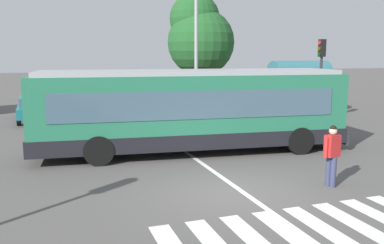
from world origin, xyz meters
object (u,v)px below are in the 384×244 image
at_px(traffic_light_far_corner, 321,67).
at_px(pedestrian_crossing_street, 332,152).
at_px(parked_car_teal, 36,107).
at_px(twin_arm_street_lamp, 196,10).
at_px(parked_car_silver, 131,103).
at_px(parked_car_white, 252,99).
at_px(city_transit_bus, 191,110).
at_px(parked_car_red, 216,100).
at_px(parked_car_champagne, 83,104).
at_px(background_tree_right, 199,35).
at_px(parked_car_black, 175,101).
at_px(bus_stop_shelter, 299,75).

bearing_deg(traffic_light_far_corner, pedestrian_crossing_street, -124.06).
distance_m(parked_car_teal, twin_arm_street_lamp, 10.31).
distance_m(parked_car_silver, parked_car_white, 8.04).
distance_m(city_transit_bus, parked_car_red, 11.15).
xyz_separation_m(pedestrian_crossing_street, parked_car_teal, (-8.01, 14.96, -0.20)).
xyz_separation_m(parked_car_champagne, parked_car_silver, (2.70, -0.36, 0.00)).
bearing_deg(traffic_light_far_corner, city_transit_bus, -153.99).
relative_size(parked_car_silver, parked_car_white, 0.98).
relative_size(city_transit_bus, traffic_light_far_corner, 2.65).
bearing_deg(parked_car_red, background_tree_right, 84.58).
relative_size(pedestrian_crossing_street, parked_car_black, 0.38).
height_order(parked_car_silver, parked_car_white, same).
xyz_separation_m(parked_car_white, background_tree_right, (-2.21, 4.18, 4.20)).
relative_size(traffic_light_far_corner, background_tree_right, 0.55).
bearing_deg(parked_car_teal, traffic_light_far_corner, -21.44).
bearing_deg(bus_stop_shelter, twin_arm_street_lamp, 175.60).
height_order(parked_car_champagne, traffic_light_far_corner, traffic_light_far_corner).
bearing_deg(parked_car_black, city_transit_bus, -103.17).
xyz_separation_m(parked_car_champagne, background_tree_right, (8.53, 3.88, 4.20)).
bearing_deg(parked_car_red, parked_car_white, 0.94).
height_order(parked_car_red, twin_arm_street_lamp, twin_arm_street_lamp).
relative_size(parked_car_silver, twin_arm_street_lamp, 0.45).
height_order(parked_car_silver, traffic_light_far_corner, traffic_light_far_corner).
relative_size(parked_car_silver, parked_car_red, 1.00).
relative_size(city_transit_bus, parked_car_teal, 2.57).
bearing_deg(pedestrian_crossing_street, parked_car_black, 89.95).
bearing_deg(parked_car_silver, background_tree_right, 36.04).
height_order(parked_car_teal, twin_arm_street_lamp, twin_arm_street_lamp).
height_order(parked_car_champagne, parked_car_white, same).
bearing_deg(parked_car_silver, bus_stop_shelter, -15.55).
bearing_deg(traffic_light_far_corner, background_tree_right, 107.96).
relative_size(parked_car_black, parked_car_red, 1.01).
bearing_deg(parked_car_black, traffic_light_far_corner, -42.46).
bearing_deg(twin_arm_street_lamp, parked_car_white, 25.77).
bearing_deg(parked_car_champagne, parked_car_white, -1.56).
bearing_deg(bus_stop_shelter, city_transit_bus, -142.28).
xyz_separation_m(parked_car_black, twin_arm_street_lamp, (0.58, -2.30, 5.26)).
bearing_deg(bus_stop_shelter, parked_car_champagne, 166.14).
height_order(parked_car_champagne, parked_car_red, same).
distance_m(parked_car_teal, parked_car_silver, 5.28).
xyz_separation_m(parked_car_silver, traffic_light_far_corner, (9.05, -5.68, 2.20)).
xyz_separation_m(parked_car_silver, bus_stop_shelter, (9.71, -2.70, 1.65)).
bearing_deg(pedestrian_crossing_street, city_transit_bus, 114.40).
bearing_deg(parked_car_silver, twin_arm_street_lamp, -33.64).
distance_m(city_transit_bus, twin_arm_street_lamp, 9.34).
xyz_separation_m(city_transit_bus, bus_stop_shelter, (9.30, 7.19, 0.83)).
xyz_separation_m(pedestrian_crossing_street, parked_car_black, (0.01, 15.11, -0.20)).
relative_size(parked_car_champagne, parked_car_black, 1.00).
bearing_deg(parked_car_white, parked_car_black, 179.78).
distance_m(traffic_light_far_corner, twin_arm_street_lamp, 7.36).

